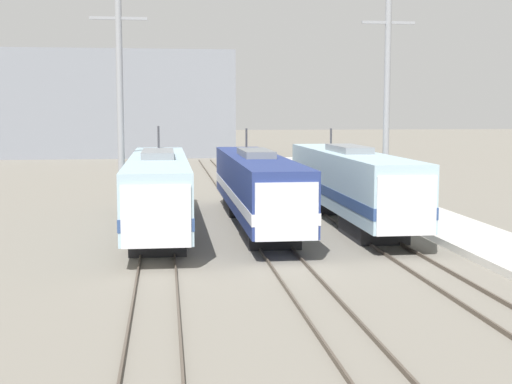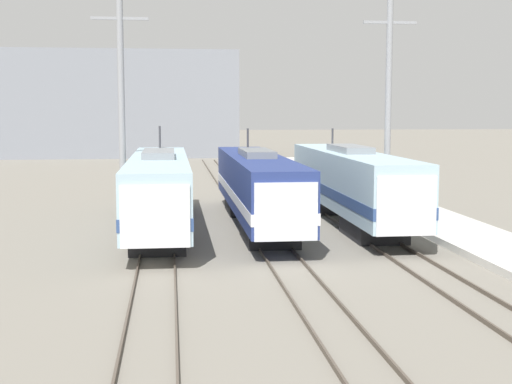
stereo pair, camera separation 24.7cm
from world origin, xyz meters
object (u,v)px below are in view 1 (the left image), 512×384
locomotive_far_left (158,190)px  catenary_tower_left (120,103)px  catenary_tower_right (387,103)px  locomotive_center (257,187)px  locomotive_far_right (350,184)px

locomotive_far_left → catenary_tower_left: bearing=114.9°
locomotive_far_left → catenary_tower_left: (-2.10, 4.52, 4.47)m
catenary_tower_left → catenary_tower_right: 15.46m
locomotive_center → locomotive_far_right: bearing=2.6°
catenary_tower_left → catenary_tower_right: bearing=0.0°
locomotive_center → catenary_tower_left: catenary_tower_left is taller
locomotive_far_left → locomotive_far_right: bearing=6.3°
locomotive_far_left → locomotive_center: size_ratio=0.99×
locomotive_far_left → catenary_tower_right: 14.80m
locomotive_far_left → locomotive_far_right: locomotive_far_left is taller
locomotive_far_right → catenary_tower_right: size_ratio=1.51×
catenary_tower_left → catenary_tower_right: same height
locomotive_center → catenary_tower_left: (-7.27, 3.62, 4.50)m
locomotive_center → locomotive_far_right: size_ratio=1.03×
locomotive_center → catenary_tower_right: bearing=23.9°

